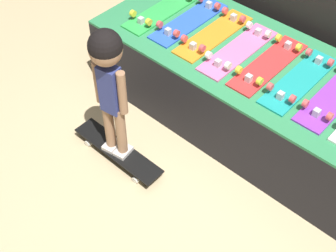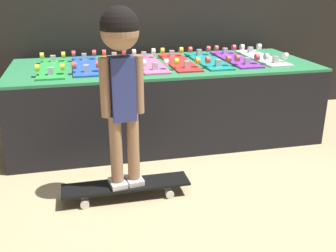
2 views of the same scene
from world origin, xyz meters
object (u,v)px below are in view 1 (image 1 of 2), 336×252
object	(u,v)px
skateboard_on_floor	(118,151)
skateboard_orange_on_rack	(214,34)
skateboard_blue_on_rack	(189,20)
child	(108,73)
skateboard_purple_on_rack	(335,96)
skateboard_green_on_rack	(162,10)
skateboard_pink_on_rack	(238,50)
skateboard_red_on_rack	(269,64)
skateboard_teal_on_rack	(300,80)

from	to	relation	value
skateboard_on_floor	skateboard_orange_on_rack	bearing A→B (deg)	85.33
skateboard_blue_on_rack	child	distance (m)	1.01
skateboard_on_floor	skateboard_blue_on_rack	bearing A→B (deg)	99.87
skateboard_orange_on_rack	skateboard_purple_on_rack	size ratio (longest dim) A/B	1.00
skateboard_green_on_rack	skateboard_pink_on_rack	bearing A→B (deg)	-0.44
skateboard_red_on_rack	child	bearing A→B (deg)	-121.25
skateboard_blue_on_rack	skateboard_red_on_rack	distance (m)	0.75
skateboard_orange_on_rack	skateboard_on_floor	xyz separation A→B (m)	(-0.08, -0.97, -0.57)
skateboard_green_on_rack	skateboard_blue_on_rack	distance (m)	0.25
skateboard_blue_on_rack	skateboard_purple_on_rack	world-z (taller)	same
skateboard_pink_on_rack	skateboard_on_floor	size ratio (longest dim) A/B	0.94
skateboard_red_on_rack	child	size ratio (longest dim) A/B	0.70
skateboard_purple_on_rack	child	bearing A→B (deg)	-137.95
skateboard_orange_on_rack	skateboard_pink_on_rack	size ratio (longest dim) A/B	1.00
skateboard_red_on_rack	skateboard_on_floor	distance (m)	1.25
skateboard_pink_on_rack	skateboard_orange_on_rack	bearing A→B (deg)	173.21
skateboard_teal_on_rack	skateboard_on_floor	distance (m)	1.39
skateboard_pink_on_rack	skateboard_red_on_rack	distance (m)	0.25
skateboard_red_on_rack	skateboard_teal_on_rack	bearing A→B (deg)	-0.00
skateboard_red_on_rack	child	world-z (taller)	child
skateboard_pink_on_rack	skateboard_on_floor	world-z (taller)	skateboard_pink_on_rack
skateboard_red_on_rack	skateboard_on_floor	bearing A→B (deg)	-121.25
skateboard_pink_on_rack	skateboard_purple_on_rack	size ratio (longest dim) A/B	1.00
skateboard_on_floor	skateboard_red_on_rack	bearing A→B (deg)	58.75
skateboard_pink_on_rack	skateboard_teal_on_rack	world-z (taller)	same
skateboard_green_on_rack	skateboard_blue_on_rack	bearing A→B (deg)	7.42
skateboard_orange_on_rack	skateboard_teal_on_rack	distance (m)	0.75
skateboard_blue_on_rack	skateboard_on_floor	bearing A→B (deg)	-80.13
skateboard_on_floor	child	xyz separation A→B (m)	(-0.00, 0.00, 0.75)
skateboard_green_on_rack	skateboard_orange_on_rack	bearing A→B (deg)	2.76
skateboard_green_on_rack	skateboard_purple_on_rack	xyz separation A→B (m)	(1.50, 0.03, 0.00)
skateboard_green_on_rack	skateboard_orange_on_rack	size ratio (longest dim) A/B	1.00
skateboard_blue_on_rack	skateboard_teal_on_rack	bearing A→B (deg)	-1.47
skateboard_orange_on_rack	skateboard_purple_on_rack	world-z (taller)	same
skateboard_orange_on_rack	skateboard_on_floor	world-z (taller)	skateboard_orange_on_rack
skateboard_teal_on_rack	skateboard_on_floor	bearing A→B (deg)	-130.98
skateboard_orange_on_rack	skateboard_red_on_rack	world-z (taller)	same
skateboard_orange_on_rack	skateboard_teal_on_rack	xyz separation A→B (m)	(0.75, -0.02, 0.00)
skateboard_green_on_rack	child	world-z (taller)	child
skateboard_orange_on_rack	skateboard_teal_on_rack	size ratio (longest dim) A/B	1.00
skateboard_orange_on_rack	skateboard_red_on_rack	xyz separation A→B (m)	(0.50, -0.02, 0.00)
skateboard_red_on_rack	skateboard_purple_on_rack	bearing A→B (deg)	2.14
skateboard_teal_on_rack	skateboard_green_on_rack	bearing A→B (deg)	-179.68
skateboard_blue_on_rack	child	size ratio (longest dim) A/B	0.70
skateboard_blue_on_rack	skateboard_teal_on_rack	distance (m)	1.00
skateboard_purple_on_rack	skateboard_on_floor	distance (m)	1.56
skateboard_on_floor	child	world-z (taller)	child
skateboard_teal_on_rack	skateboard_purple_on_rack	world-z (taller)	same
skateboard_pink_on_rack	child	xyz separation A→B (m)	(-0.33, -0.94, 0.19)
skateboard_on_floor	skateboard_purple_on_rack	bearing A→B (deg)	42.05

